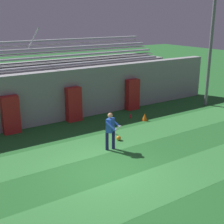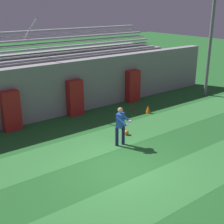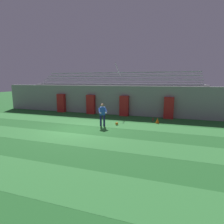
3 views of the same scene
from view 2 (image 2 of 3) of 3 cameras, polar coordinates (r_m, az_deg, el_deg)
The scene contains 13 objects.
ground_plane at distance 11.43m, azimuth 1.52°, elevation -10.37°, with size 80.00×80.00×0.00m, color #236028.
turf_stripe_mid at distance 10.29m, azimuth 8.11°, elevation -14.27°, with size 28.00×2.09×0.01m, color #337A38.
turf_stripe_far at distance 13.13m, azimuth -4.95°, elevation -6.28°, with size 28.00×2.09×0.01m, color #337A38.
back_wall at distance 16.10m, azimuth -13.11°, elevation 3.48°, with size 24.00×0.60×2.80m, color gray.
padding_pillar_gate_left at distance 15.15m, azimuth -17.98°, elevation 0.21°, with size 0.83×0.44×1.89m, color #B21E1E.
padding_pillar_gate_right at distance 16.51m, azimuth -6.77°, elevation 2.60°, with size 0.83×0.44×1.89m, color #B21E1E.
padding_pillar_far_right at distance 18.78m, azimuth 3.84°, elevation 4.76°, with size 0.83×0.44×1.89m, color #B21E1E.
bleacher_stand at distance 17.86m, azimuth -15.83°, elevation 5.13°, with size 18.00×3.35×5.03m.
floodlight_pole at distance 20.42m, azimuth 18.15°, elevation 18.06°, with size 0.90×0.36×8.85m.
goalkeeper at distance 12.84m, azimuth 1.57°, elevation -2.19°, with size 0.73×0.70×1.67m.
soccer_ball at distance 14.16m, azimuth 2.66°, elevation -3.78°, with size 0.22×0.22×0.22m, color orange.
traffic_cone at distance 17.00m, azimuth 6.63°, elevation 0.51°, with size 0.30×0.30×0.42m, color orange.
water_bottle at distance 17.29m, azimuth 3.88°, elevation 0.60°, with size 0.07×0.07×0.24m, color red.
Camera 2 is at (-6.26, -7.71, 5.67)m, focal length 50.00 mm.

